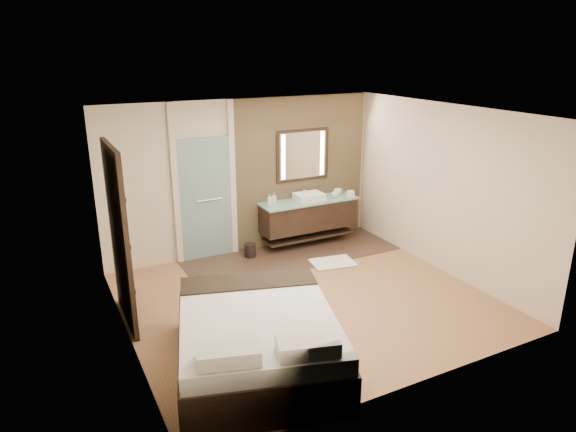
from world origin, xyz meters
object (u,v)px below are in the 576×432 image
mirror_unit (303,155)px  bed (258,339)px  vanity (308,215)px  waste_bin (250,250)px

mirror_unit → bed: (-2.39, -3.31, -1.30)m
vanity → mirror_unit: bearing=90.0°
bed → waste_bin: (1.19, 3.01, -0.22)m
bed → waste_bin: 3.24m
mirror_unit → waste_bin: 1.96m
bed → waste_bin: bed is taller
waste_bin → mirror_unit: bearing=14.3°
bed → mirror_unit: bearing=70.6°
mirror_unit → bed: 4.29m
mirror_unit → vanity: bearing=-90.0°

